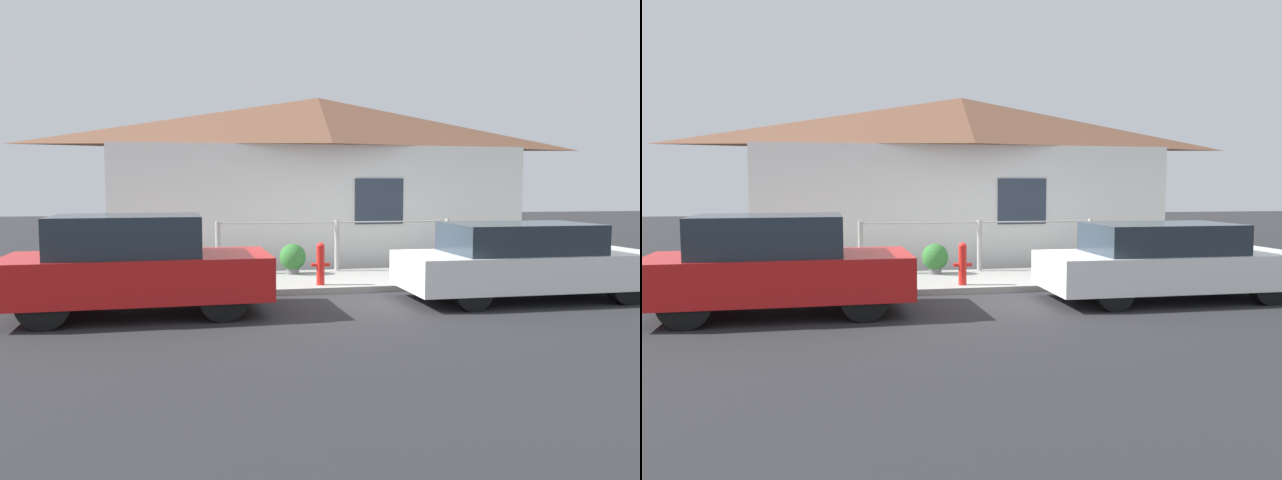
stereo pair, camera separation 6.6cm
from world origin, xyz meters
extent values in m
plane|color=#262628|center=(0.00, 0.00, 0.00)|extent=(60.00, 60.00, 0.00)
cube|color=gray|center=(0.00, 1.14, 0.05)|extent=(24.00, 2.28, 0.11)
cube|color=white|center=(0.00, 3.05, 1.36)|extent=(9.20, 0.12, 2.72)
cube|color=#2D3847|center=(1.15, 2.98, 1.50)|extent=(1.10, 0.04, 1.00)
pyramid|color=brown|center=(0.00, 4.09, 3.29)|extent=(9.60, 2.20, 1.14)
cylinder|color=#999993|center=(-2.40, 2.13, 0.63)|extent=(0.10, 0.10, 1.04)
cylinder|color=#999993|center=(0.00, 2.13, 0.63)|extent=(0.10, 0.10, 1.04)
cylinder|color=#999993|center=(2.40, 2.13, 0.63)|extent=(0.10, 0.10, 1.04)
cylinder|color=#999993|center=(0.00, 2.13, 1.09)|extent=(4.80, 0.03, 0.03)
cube|color=red|center=(-3.63, -1.10, 0.56)|extent=(3.71, 1.79, 0.61)
cube|color=#232D38|center=(-3.78, -1.11, 1.14)|extent=(2.05, 1.55, 0.56)
cylinder|color=black|center=(-2.51, -0.34, 0.34)|extent=(0.68, 0.22, 0.68)
cylinder|color=black|center=(-2.48, -1.81, 0.34)|extent=(0.68, 0.22, 0.68)
cylinder|color=black|center=(-4.79, -0.40, 0.34)|extent=(0.68, 0.22, 0.68)
cylinder|color=black|center=(-4.75, -1.86, 0.34)|extent=(0.68, 0.22, 0.68)
cube|color=white|center=(2.41, -1.10, 0.49)|extent=(4.14, 1.67, 0.55)
cube|color=#232D38|center=(2.25, -1.10, 1.00)|extent=(2.28, 1.46, 0.47)
cylinder|color=black|center=(3.69, -0.39, 0.29)|extent=(0.57, 0.20, 0.57)
cylinder|color=black|center=(3.70, -1.80, 0.29)|extent=(0.57, 0.20, 0.57)
cylinder|color=black|center=(1.13, -0.41, 0.29)|extent=(0.57, 0.20, 0.57)
cylinder|color=black|center=(1.14, -1.81, 0.29)|extent=(0.57, 0.20, 0.57)
cylinder|color=red|center=(-0.70, 0.35, 0.43)|extent=(0.14, 0.14, 0.64)
sphere|color=red|center=(-0.70, 0.35, 0.78)|extent=(0.15, 0.15, 0.15)
cylinder|color=red|center=(-0.81, 0.35, 0.46)|extent=(0.13, 0.06, 0.06)
cylinder|color=red|center=(-0.60, 0.35, 0.46)|extent=(0.13, 0.06, 0.06)
cylinder|color=slate|center=(-0.97, 1.79, 0.18)|extent=(0.25, 0.25, 0.14)
sphere|color=#2D6B2D|center=(-0.97, 1.79, 0.44)|extent=(0.52, 0.52, 0.52)
camera|label=1|loc=(-2.86, -10.22, 1.83)|focal=35.00mm
camera|label=2|loc=(-2.79, -10.23, 1.83)|focal=35.00mm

